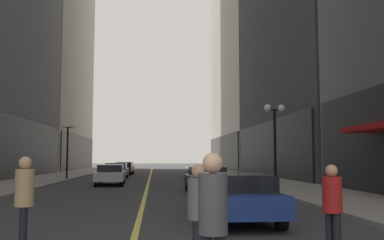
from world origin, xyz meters
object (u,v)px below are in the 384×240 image
object	(u,v)px
street_lamp_right_mid	(275,128)
car_blue	(234,195)
pedestrian_in_grey_suit	(198,209)
street_lamp_left_far	(68,139)
pedestrian_in_red_jacket	(332,204)
car_navy	(206,179)
pedestrian_in_tan_trench	(24,197)
fire_hydrant_right	(329,195)
car_maroon	(124,168)
car_silver	(111,174)
car_green	(116,170)
pedestrian_with_orange_bag	(213,218)

from	to	relation	value
street_lamp_right_mid	car_blue	bearing A→B (deg)	-112.61
pedestrian_in_grey_suit	street_lamp_left_far	bearing A→B (deg)	105.20
pedestrian_in_red_jacket	street_lamp_left_far	world-z (taller)	street_lamp_left_far
car_navy	street_lamp_right_mid	bearing A→B (deg)	-9.51
pedestrian_in_tan_trench	street_lamp_right_mid	distance (m)	15.36
pedestrian_in_red_jacket	fire_hydrant_right	distance (m)	8.83
pedestrian_in_grey_suit	pedestrian_in_red_jacket	size ratio (longest dim) A/B	1.01
street_lamp_right_mid	car_maroon	bearing A→B (deg)	110.36
car_silver	street_lamp_right_mid	distance (m)	11.87
car_blue	pedestrian_in_grey_suit	distance (m)	5.47
car_silver	street_lamp_left_far	size ratio (longest dim) A/B	1.06
car_green	car_silver	bearing A→B (deg)	-87.25
car_navy	car_silver	bearing A→B (deg)	127.95
car_blue	fire_hydrant_right	xyz separation A→B (m)	(4.24, 3.62, -0.32)
street_lamp_right_mid	fire_hydrant_right	size ratio (longest dim) A/B	5.54
car_silver	street_lamp_left_far	distance (m)	7.57
car_silver	pedestrian_in_red_jacket	world-z (taller)	pedestrian_in_red_jacket
car_blue	pedestrian_with_orange_bag	distance (m)	7.15
car_silver	car_green	distance (m)	8.79
car_navy	pedestrian_in_tan_trench	world-z (taller)	pedestrian_in_tan_trench
car_blue	pedestrian_in_grey_suit	bearing A→B (deg)	-106.38
pedestrian_with_orange_bag	pedestrian_in_tan_trench	world-z (taller)	pedestrian_with_orange_bag
car_blue	street_lamp_right_mid	xyz separation A→B (m)	(3.74, 8.99, 2.53)
car_blue	street_lamp_left_far	distance (m)	24.32
pedestrian_in_tan_trench	fire_hydrant_right	bearing A→B (deg)	39.59
pedestrian_in_red_jacket	pedestrian_with_orange_bag	xyz separation A→B (m)	(-2.45, -2.43, 0.12)
street_lamp_left_far	street_lamp_right_mid	world-z (taller)	same
car_blue	pedestrian_with_orange_bag	size ratio (longest dim) A/B	2.64
car_silver	car_green	world-z (taller)	same
pedestrian_with_orange_bag	street_lamp_left_far	world-z (taller)	street_lamp_left_far
street_lamp_right_mid	pedestrian_in_grey_suit	bearing A→B (deg)	-110.37
fire_hydrant_right	pedestrian_in_grey_suit	bearing A→B (deg)	-123.15
street_lamp_left_far	pedestrian_with_orange_bag	bearing A→B (deg)	-75.67
pedestrian_with_orange_bag	fire_hydrant_right	world-z (taller)	pedestrian_with_orange_bag
car_maroon	pedestrian_in_red_jacket	world-z (taller)	pedestrian_in_red_jacket
car_silver	pedestrian_in_tan_trench	xyz separation A→B (m)	(0.46, -20.23, 0.32)
car_green	street_lamp_left_far	bearing A→B (deg)	-141.11
car_maroon	street_lamp_right_mid	xyz separation A→B (m)	(9.12, -24.58, 2.54)
street_lamp_left_far	street_lamp_right_mid	bearing A→B (deg)	-46.41
car_blue	pedestrian_in_tan_trench	distance (m)	5.93
car_silver	pedestrian_with_orange_bag	world-z (taller)	pedestrian_with_orange_bag
car_navy	pedestrian_with_orange_bag	world-z (taller)	pedestrian_with_orange_bag
street_lamp_left_far	fire_hydrant_right	distance (m)	23.22
car_blue	pedestrian_in_tan_trench	bearing A→B (deg)	-141.21
car_maroon	pedestrian_in_tan_trench	distance (m)	37.29
car_blue	street_lamp_right_mid	world-z (taller)	street_lamp_right_mid
car_green	pedestrian_with_orange_bag	size ratio (longest dim) A/B	2.49
car_blue	car_navy	world-z (taller)	same
pedestrian_in_tan_trench	street_lamp_right_mid	xyz separation A→B (m)	(8.36, 12.70, 2.21)
car_maroon	pedestrian_in_tan_trench	bearing A→B (deg)	-88.83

